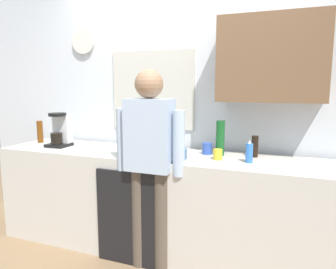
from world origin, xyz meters
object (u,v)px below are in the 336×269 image
at_px(bottle_amber_beer, 40,132).
at_px(dish_soap, 249,153).
at_px(cup_blue_mug, 207,149).
at_px(bottle_dark_sauce, 255,146).
at_px(mixing_bowl, 174,153).
at_px(person_at_sink, 150,154).
at_px(bottle_green_wine, 220,138).
at_px(bottle_clear_soda, 125,136).
at_px(coffee_maker, 60,131).
at_px(bottle_olive_oil, 148,143).
at_px(cup_yellow_cup, 218,154).

xyz_separation_m(bottle_amber_beer, dish_soap, (2.15, -0.11, -0.04)).
bearing_deg(cup_blue_mug, bottle_dark_sauce, 5.52).
xyz_separation_m(mixing_bowl, person_at_sink, (-0.13, -0.19, 0.02)).
xyz_separation_m(bottle_green_wine, dish_soap, (0.27, -0.18, -0.07)).
bearing_deg(dish_soap, bottle_dark_sauce, 84.98).
height_order(bottle_clear_soda, cup_blue_mug, bottle_clear_soda).
bearing_deg(mixing_bowl, coffee_maker, 175.33).
relative_size(bottle_olive_oil, bottle_dark_sauce, 1.39).
bearing_deg(dish_soap, mixing_bowl, -173.61).
bearing_deg(bottle_amber_beer, bottle_dark_sauce, 2.86).
distance_m(bottle_clear_soda, mixing_bowl, 0.51).
bearing_deg(person_at_sink, cup_blue_mug, 43.04).
relative_size(cup_blue_mug, dish_soap, 0.56).
height_order(bottle_olive_oil, cup_yellow_cup, bottle_olive_oil).
bearing_deg(person_at_sink, mixing_bowl, 47.23).
bearing_deg(bottle_olive_oil, dish_soap, 9.37).
distance_m(bottle_dark_sauce, person_at_sink, 0.89).
height_order(bottle_olive_oil, person_at_sink, person_at_sink).
bearing_deg(bottle_clear_soda, mixing_bowl, -9.99).
height_order(bottle_olive_oil, mixing_bowl, bottle_olive_oil).
height_order(bottle_olive_oil, bottle_amber_beer, bottle_olive_oil).
bearing_deg(cup_yellow_cup, coffee_maker, 179.29).
bearing_deg(bottle_amber_beer, coffee_maker, -13.48).
height_order(bottle_olive_oil, bottle_clear_soda, bottle_clear_soda).
xyz_separation_m(bottle_amber_beer, person_at_sink, (1.42, -0.37, -0.05)).
relative_size(bottle_amber_beer, cup_blue_mug, 2.30).
height_order(bottle_clear_soda, person_at_sink, person_at_sink).
relative_size(bottle_clear_soda, dish_soap, 1.56).
bearing_deg(bottle_clear_soda, bottle_dark_sauce, 10.17).
distance_m(bottle_dark_sauce, bottle_green_wine, 0.29).
bearing_deg(bottle_green_wine, person_at_sink, -136.43).
xyz_separation_m(bottle_olive_oil, bottle_clear_soda, (-0.30, 0.15, 0.02)).
bearing_deg(bottle_amber_beer, bottle_green_wine, 2.14).
relative_size(dish_soap, person_at_sink, 0.11).
xyz_separation_m(dish_soap, person_at_sink, (-0.73, -0.26, -0.02)).
xyz_separation_m(coffee_maker, cup_blue_mug, (1.45, 0.15, -0.10)).
xyz_separation_m(cup_blue_mug, mixing_bowl, (-0.22, -0.25, -0.01)).
xyz_separation_m(coffee_maker, cup_yellow_cup, (1.58, -0.02, -0.10)).
distance_m(coffee_maker, bottle_clear_soda, 0.73).
distance_m(bottle_dark_sauce, dish_soap, 0.22).
bearing_deg(dish_soap, bottle_clear_soda, 178.93).
height_order(coffee_maker, mixing_bowl, coffee_maker).
bearing_deg(cup_blue_mug, bottle_olive_oil, -143.14).
bearing_deg(bottle_green_wine, bottle_olive_oil, -149.41).
xyz_separation_m(cup_blue_mug, dish_soap, (0.38, -0.18, 0.03)).
distance_m(cup_yellow_cup, dish_soap, 0.25).
height_order(bottle_olive_oil, bottle_green_wine, bottle_green_wine).
relative_size(bottle_olive_oil, person_at_sink, 0.16).
relative_size(cup_yellow_cup, person_at_sink, 0.05).
bearing_deg(bottle_dark_sauce, bottle_clear_soda, -169.83).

